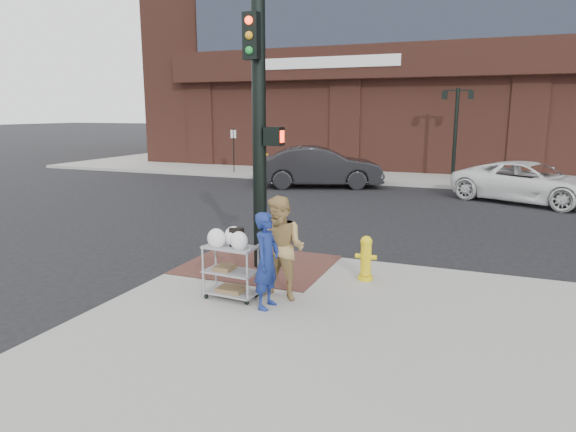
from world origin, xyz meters
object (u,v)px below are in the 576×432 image
at_px(lamp_post, 456,124).
at_px(sedan_dark, 320,167).
at_px(traffic_signal_pole, 260,129).
at_px(woman_blue, 267,261).
at_px(fire_hydrant, 366,257).
at_px(pedestrian_tan, 281,249).
at_px(utility_cart, 231,267).
at_px(minivan_white, 530,183).

xyz_separation_m(lamp_post, sedan_dark, (-5.14, -3.45, -1.76)).
distance_m(lamp_post, traffic_signal_pole, 15.43).
relative_size(woman_blue, fire_hydrant, 1.85).
bearing_deg(pedestrian_tan, lamp_post, 90.53).
bearing_deg(lamp_post, sedan_dark, -146.16).
distance_m(woman_blue, fire_hydrant, 2.21).
height_order(woman_blue, sedan_dark, sedan_dark).
bearing_deg(fire_hydrant, pedestrian_tan, -125.70).
relative_size(pedestrian_tan, sedan_dark, 0.33).
height_order(traffic_signal_pole, fire_hydrant, traffic_signal_pole).
height_order(pedestrian_tan, utility_cart, pedestrian_tan).
xyz_separation_m(traffic_signal_pole, minivan_white, (5.36, 10.86, -2.12)).
xyz_separation_m(woman_blue, minivan_white, (4.40, 12.74, -0.19)).
distance_m(woman_blue, minivan_white, 13.48).
bearing_deg(pedestrian_tan, sedan_dark, 111.07).
bearing_deg(woman_blue, fire_hydrant, -28.25).
xyz_separation_m(lamp_post, minivan_white, (2.89, -4.37, -1.90)).
xyz_separation_m(traffic_signal_pole, sedan_dark, (-2.66, 11.78, -1.97)).
height_order(pedestrian_tan, fire_hydrant, pedestrian_tan).
height_order(lamp_post, utility_cart, lamp_post).
distance_m(lamp_post, sedan_dark, 6.43).
height_order(lamp_post, sedan_dark, lamp_post).
bearing_deg(traffic_signal_pole, sedan_dark, 102.74).
bearing_deg(fire_hydrant, minivan_white, 73.19).
distance_m(traffic_signal_pole, pedestrian_tan, 2.56).
bearing_deg(minivan_white, lamp_post, 58.15).
height_order(woman_blue, fire_hydrant, woman_blue).
bearing_deg(lamp_post, minivan_white, -56.53).
distance_m(minivan_white, fire_hydrant, 11.34).
relative_size(lamp_post, pedestrian_tan, 2.36).
xyz_separation_m(woman_blue, sedan_dark, (-3.63, 13.66, -0.05)).
bearing_deg(minivan_white, sedan_dark, 108.14).
bearing_deg(lamp_post, fire_hydrant, -91.49).
bearing_deg(utility_cart, lamp_post, 82.54).
relative_size(sedan_dark, fire_hydrant, 6.34).
relative_size(woman_blue, sedan_dark, 0.29).
bearing_deg(utility_cart, pedestrian_tan, 19.19).
bearing_deg(utility_cart, sedan_dark, 102.20).
xyz_separation_m(traffic_signal_pole, pedestrian_tan, (1.03, -1.46, -1.83)).
distance_m(woman_blue, sedan_dark, 14.13).
height_order(sedan_dark, minivan_white, sedan_dark).
distance_m(lamp_post, utility_cart, 17.21).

